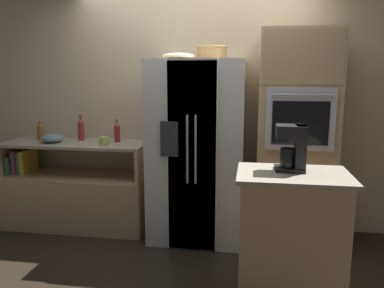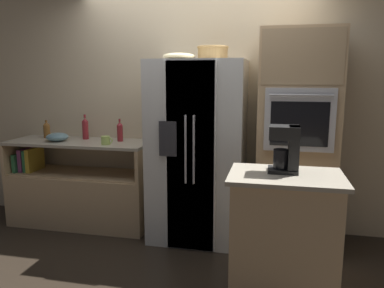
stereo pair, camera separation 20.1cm
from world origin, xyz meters
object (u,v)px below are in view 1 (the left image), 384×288
(refrigerator, at_px, (197,151))
(fruit_bowl, at_px, (179,56))
(mug, at_px, (104,141))
(bottle_wide, at_px, (40,131))
(coffee_maker, at_px, (294,146))
(wall_oven, at_px, (295,140))
(mixing_bowl, at_px, (53,138))
(bottle_tall, at_px, (117,132))
(bottle_short, at_px, (81,129))
(wicker_basket, at_px, (212,53))

(refrigerator, bearing_deg, fruit_bowl, -158.21)
(mug, bearing_deg, bottle_wide, 162.72)
(mug, height_order, coffee_maker, coffee_maker)
(refrigerator, height_order, coffee_maker, refrigerator)
(bottle_wide, xyz_separation_m, mug, (0.85, -0.27, -0.05))
(fruit_bowl, bearing_deg, wall_oven, 5.28)
(refrigerator, bearing_deg, bottle_wide, 173.87)
(bottle_wide, relative_size, coffee_maker, 0.62)
(bottle_wide, xyz_separation_m, coffee_maker, (2.64, -1.15, 0.12))
(mixing_bowl, bearing_deg, bottle_tall, 11.99)
(bottle_tall, bearing_deg, refrigerator, -9.79)
(wall_oven, height_order, bottle_wide, wall_oven)
(fruit_bowl, height_order, bottle_short, fruit_bowl)
(bottle_short, bearing_deg, wall_oven, -4.19)
(bottle_tall, relative_size, bottle_wide, 1.21)
(bottle_tall, xyz_separation_m, coffee_maker, (1.72, -1.11, 0.11))
(wall_oven, bearing_deg, bottle_short, 175.81)
(bottle_wide, bearing_deg, coffee_maker, -23.60)
(wicker_basket, bearing_deg, bottle_wide, 176.40)
(wall_oven, distance_m, mug, 1.91)
(wall_oven, distance_m, wicker_basket, 1.16)
(mug, distance_m, coffee_maker, 2.00)
(refrigerator, xyz_separation_m, wall_oven, (0.95, 0.03, 0.14))
(refrigerator, relative_size, wicker_basket, 5.87)
(fruit_bowl, relative_size, bottle_wide, 1.51)
(wicker_basket, bearing_deg, fruit_bowl, -154.95)
(wicker_basket, height_order, bottle_tall, wicker_basket)
(refrigerator, xyz_separation_m, bottle_short, (-1.33, 0.20, 0.17))
(wicker_basket, bearing_deg, refrigerator, -150.90)
(fruit_bowl, xyz_separation_m, mixing_bowl, (-1.39, 0.08, -0.84))
(bottle_short, height_order, coffee_maker, coffee_maker)
(wall_oven, xyz_separation_m, fruit_bowl, (-1.12, -0.10, 0.79))
(refrigerator, xyz_separation_m, fruit_bowl, (-0.17, -0.07, 0.93))
(wicker_basket, height_order, mug, wicker_basket)
(fruit_bowl, bearing_deg, bottle_short, 166.87)
(wicker_basket, distance_m, mug, 1.41)
(mug, bearing_deg, coffee_maker, -26.43)
(mug, height_order, mixing_bowl, mixing_bowl)
(wicker_basket, xyz_separation_m, fruit_bowl, (-0.30, -0.14, -0.04))
(mug, relative_size, mixing_bowl, 0.52)
(wicker_basket, bearing_deg, bottle_short, 174.97)
(refrigerator, height_order, bottle_wide, refrigerator)
(mixing_bowl, bearing_deg, bottle_wide, 143.29)
(wall_oven, bearing_deg, refrigerator, -177.92)
(bottle_tall, distance_m, bottle_short, 0.44)
(wall_oven, xyz_separation_m, bottle_wide, (-2.76, 0.16, 0.00))
(refrigerator, relative_size, bottle_wide, 8.89)
(bottle_short, xyz_separation_m, bottle_wide, (-0.48, -0.01, -0.03))
(refrigerator, distance_m, wall_oven, 0.96)
(bottle_tall, relative_size, coffee_maker, 0.75)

